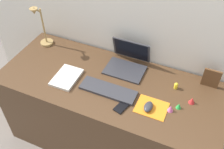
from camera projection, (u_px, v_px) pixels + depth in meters
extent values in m
plane|color=slate|center=(110.00, 138.00, 2.42)|extent=(6.00, 6.00, 0.00)
cube|color=silver|center=(128.00, 51.00, 2.16)|extent=(2.87, 0.05, 1.52)
cube|color=#4C331E|center=(110.00, 114.00, 2.17)|extent=(1.67, 0.69, 0.74)
cube|color=#333338|center=(125.00, 70.00, 2.00)|extent=(0.30, 0.21, 0.01)
cube|color=#333338|center=(131.00, 50.00, 2.02)|extent=(0.30, 0.06, 0.20)
cube|color=black|center=(131.00, 50.00, 2.02)|extent=(0.27, 0.05, 0.17)
cube|color=#333338|center=(108.00, 90.00, 1.85)|extent=(0.41, 0.13, 0.02)
cube|color=orange|center=(152.00, 107.00, 1.74)|extent=(0.21, 0.17, 0.00)
ellipsoid|color=#333338|center=(148.00, 107.00, 1.72)|extent=(0.06, 0.10, 0.03)
cube|color=black|center=(122.00, 106.00, 1.74)|extent=(0.10, 0.14, 0.01)
cylinder|color=#A5844C|center=(47.00, 43.00, 2.26)|extent=(0.11, 0.11, 0.02)
cylinder|color=#A5844C|center=(43.00, 26.00, 2.15)|extent=(0.01, 0.01, 0.32)
cylinder|color=#A5844C|center=(37.00, 10.00, 2.01)|extent=(0.01, 0.08, 0.08)
cone|color=#A5844C|center=(34.00, 11.00, 1.98)|extent=(0.06, 0.06, 0.05)
cube|color=silver|center=(67.00, 77.00, 1.94)|extent=(0.17, 0.24, 0.02)
cube|color=brown|center=(211.00, 78.00, 1.84)|extent=(0.12, 0.02, 0.15)
cone|color=pink|center=(170.00, 108.00, 1.71)|extent=(0.04, 0.04, 0.05)
cylinder|color=yellow|center=(176.00, 87.00, 1.86)|extent=(0.03, 0.03, 0.03)
sphere|color=yellow|center=(176.00, 85.00, 1.85)|extent=(0.03, 0.03, 0.03)
cone|color=green|center=(179.00, 106.00, 1.73)|extent=(0.04, 0.04, 0.04)
cone|color=red|center=(192.00, 100.00, 1.76)|extent=(0.04, 0.04, 0.05)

